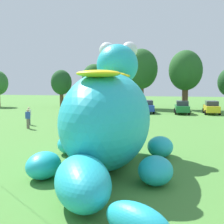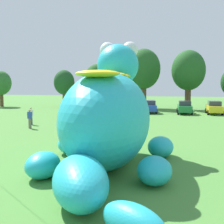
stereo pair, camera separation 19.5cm
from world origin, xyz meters
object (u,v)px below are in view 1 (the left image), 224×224
(car_black, at_px, (118,106))
(spectator_near_inflatable, at_px, (65,111))
(car_white, at_px, (91,105))
(car_green, at_px, (182,107))
(car_blue, at_px, (147,107))
(spectator_mid_field, at_px, (28,119))
(car_yellow, at_px, (211,107))
(spectator_by_cars, at_px, (29,116))
(giant_inflatable_creature, at_px, (108,118))

(car_black, bearing_deg, spectator_near_inflatable, -116.80)
(car_white, bearing_deg, car_green, -3.32)
(car_blue, xyz_separation_m, spectator_mid_field, (-8.64, -16.39, -0.01))
(car_white, distance_m, car_blue, 8.05)
(car_blue, height_order, car_yellow, same)
(spectator_near_inflatable, xyz_separation_m, spectator_mid_field, (-0.01, -8.38, 0.00))
(car_black, distance_m, spectator_by_cars, 16.05)
(car_green, bearing_deg, spectator_mid_field, -129.36)
(car_black, height_order, car_green, same)
(car_yellow, bearing_deg, car_green, -172.07)
(car_blue, relative_size, spectator_near_inflatable, 2.55)
(car_green, bearing_deg, spectator_near_inflatable, -149.46)
(car_yellow, xyz_separation_m, spectator_by_cars, (-18.17, -14.51, -0.01))
(car_green, distance_m, spectator_mid_field, 20.98)
(giant_inflatable_creature, bearing_deg, car_blue, 92.40)
(spectator_mid_field, bearing_deg, car_green, 50.64)
(car_blue, distance_m, spectator_by_cars, 17.21)
(car_blue, relative_size, spectator_by_cars, 2.55)
(car_white, relative_size, spectator_by_cars, 2.43)
(car_white, relative_size, car_yellow, 1.00)
(spectator_by_cars, bearing_deg, giant_inflatable_creature, -48.21)
(car_blue, relative_size, car_green, 1.04)
(car_black, distance_m, spectator_near_inflatable, 9.94)
(giant_inflatable_creature, xyz_separation_m, car_white, (-9.13, 26.90, -1.49))
(car_white, distance_m, car_green, 12.72)
(car_black, distance_m, car_blue, 4.23)
(spectator_near_inflatable, height_order, spectator_by_cars, same)
(giant_inflatable_creature, relative_size, car_yellow, 2.95)
(car_blue, xyz_separation_m, car_yellow, (8.40, 0.35, 0.00))
(car_blue, bearing_deg, spectator_by_cars, -124.61)
(car_blue, bearing_deg, spectator_near_inflatable, -137.10)
(spectator_mid_field, bearing_deg, spectator_by_cars, 117.01)
(spectator_near_inflatable, xyz_separation_m, spectator_by_cars, (-1.15, -6.15, 0.00))
(giant_inflatable_creature, height_order, spectator_by_cars, giant_inflatable_creature)
(car_black, xyz_separation_m, spectator_by_cars, (-5.64, -15.03, -0.01))
(spectator_mid_field, distance_m, spectator_by_cars, 2.50)
(car_white, relative_size, car_green, 0.99)
(car_black, xyz_separation_m, spectator_near_inflatable, (-4.48, -8.87, -0.01))
(car_yellow, height_order, spectator_by_cars, car_yellow)
(car_white, distance_m, car_black, 3.90)
(car_yellow, distance_m, spectator_mid_field, 23.89)
(giant_inflatable_creature, height_order, spectator_near_inflatable, giant_inflatable_creature)
(giant_inflatable_creature, relative_size, spectator_by_cars, 7.18)
(car_black, bearing_deg, car_blue, -11.81)
(car_white, relative_size, spectator_near_inflatable, 2.43)
(car_white, height_order, car_green, same)
(giant_inflatable_creature, relative_size, car_green, 2.93)
(giant_inflatable_creature, xyz_separation_m, car_green, (3.57, 26.16, -1.49))
(car_black, height_order, car_blue, same)
(car_black, relative_size, car_blue, 0.99)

